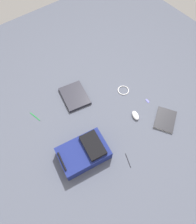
# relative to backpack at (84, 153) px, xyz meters

# --- Properties ---
(ground_plane) EXTENTS (3.95, 3.95, 0.00)m
(ground_plane) POSITION_rel_backpack_xyz_m (-0.37, -0.23, -0.07)
(ground_plane) COLOR #4C5160
(backpack) EXTENTS (0.48, 0.35, 0.16)m
(backpack) POSITION_rel_backpack_xyz_m (0.00, 0.00, 0.00)
(backpack) COLOR navy
(backpack) RESTS_ON ground_plane
(laptop) EXTENTS (0.31, 0.37, 0.03)m
(laptop) POSITION_rel_backpack_xyz_m (-0.29, -0.59, -0.05)
(laptop) COLOR #24242C
(laptop) RESTS_ON ground_plane
(book_red) EXTENTS (0.32, 0.30, 0.02)m
(book_red) POSITION_rel_backpack_xyz_m (-0.86, 0.19, -0.06)
(book_red) COLOR silver
(book_red) RESTS_ON ground_plane
(computer_mouse) EXTENTS (0.09, 0.12, 0.04)m
(computer_mouse) POSITION_rel_backpack_xyz_m (-0.65, -0.02, -0.05)
(computer_mouse) COLOR silver
(computer_mouse) RESTS_ON ground_plane
(cable_coil) EXTENTS (0.13, 0.13, 0.01)m
(cable_coil) POSITION_rel_backpack_xyz_m (-0.76, -0.34, -0.06)
(cable_coil) COLOR silver
(cable_coil) RESTS_ON ground_plane
(pen_black) EXTENTS (0.04, 0.14, 0.01)m
(pen_black) POSITION_rel_backpack_xyz_m (0.17, -0.64, -0.06)
(pen_black) COLOR #198C33
(pen_black) RESTS_ON ground_plane
(pen_blue) EXTENTS (0.05, 0.13, 0.01)m
(pen_blue) POSITION_rel_backpack_xyz_m (-0.29, 0.28, -0.06)
(pen_blue) COLOR black
(pen_blue) RESTS_ON ground_plane
(usb_stick) EXTENTS (0.02, 0.05, 0.01)m
(usb_stick) POSITION_rel_backpack_xyz_m (-0.88, -0.08, -0.06)
(usb_stick) COLOR #191999
(usb_stick) RESTS_ON ground_plane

